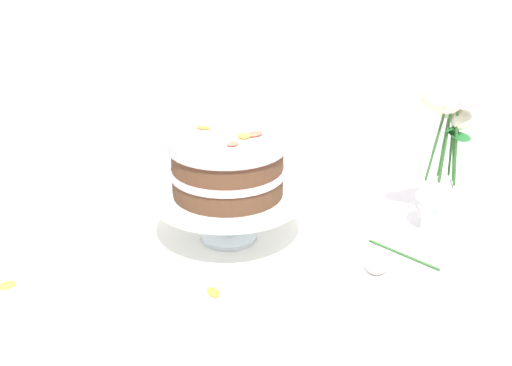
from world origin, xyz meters
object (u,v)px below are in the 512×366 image
object	(u,v)px
flower_vase	(446,156)
dining_table	(273,286)
fallen_rose	(378,263)
cake_stand	(228,201)
layer_cake	(228,166)

from	to	relation	value
flower_vase	dining_table	bearing A→B (deg)	-163.82
dining_table	fallen_rose	xyz separation A→B (m)	(0.19, -0.08, 0.11)
flower_vase	cake_stand	bearing A→B (deg)	-169.62
dining_table	fallen_rose	distance (m)	0.23
cake_stand	dining_table	bearing A→B (deg)	-12.05
dining_table	fallen_rose	bearing A→B (deg)	-22.74
dining_table	layer_cake	size ratio (longest dim) A/B	6.41
layer_cake	flower_vase	bearing A→B (deg)	10.37
flower_vase	fallen_rose	distance (m)	0.26
layer_cake	fallen_rose	distance (m)	0.33
cake_stand	layer_cake	bearing A→B (deg)	31.56
layer_cake	flower_vase	xyz separation A→B (m)	(0.41, 0.08, 0.00)
layer_cake	cake_stand	bearing A→B (deg)	-148.44
layer_cake	flower_vase	world-z (taller)	flower_vase
dining_table	cake_stand	world-z (taller)	cake_stand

